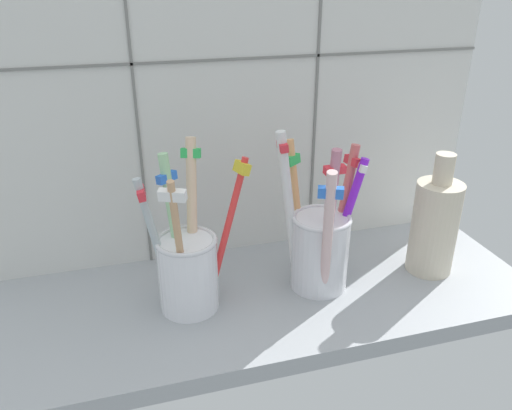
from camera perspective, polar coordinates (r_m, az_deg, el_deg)
counter_slab at (r=59.06cm, az=0.01°, el=-10.79°), size 64.00×22.00×2.00cm
tile_wall_back at (r=60.87cm, az=-3.18°, el=12.63°), size 64.00×2.20×45.00cm
toothbrush_cup_left at (r=54.51cm, az=-7.66°, el=-6.55°), size 12.10×8.43×18.07cm
toothbrush_cup_right at (r=57.67cm, az=7.18°, el=-4.22°), size 10.16×10.37×18.59cm
ceramic_vase at (r=63.62cm, az=19.35°, el=-2.12°), size 5.38×5.38×14.88cm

